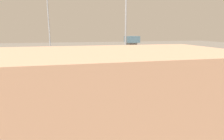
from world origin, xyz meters
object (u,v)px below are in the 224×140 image
Objects in this scene: train_on_track_3 at (121,74)px; light_mast_0 at (48,16)px; train_on_track_2 at (43,74)px; light_mast_1 at (126,19)px; train_on_track_1 at (105,68)px; maintenance_shed at (35,104)px; control_tower at (132,47)px.

train_on_track_3 is 2.81× the size of light_mast_0.
train_on_track_2 is at bearing 84.12° from light_mast_0.
light_mast_0 is at bearing -52.21° from light_mast_1.
train_on_track_1 is 1.27× the size of train_on_track_3.
light_mast_1 is 30.77m from maintenance_shed.
train_on_track_1 is 27.23m from light_mast_0.
train_on_track_2 is 5.30× the size of control_tower.
train_on_track_2 is (19.90, 5.00, 0.04)m from train_on_track_1.
maintenance_shed is at bearing 92.60° from light_mast_0.
control_tower is (-33.42, -60.72, 1.18)m from maintenance_shed.
train_on_track_2 is 2.37× the size of light_mast_1.
maintenance_shed reaches higher than train_on_track_1.
light_mast_1 is (-1.85, 17.52, 15.70)m from train_on_track_1.
train_on_track_2 is 23.43m from train_on_track_3.
train_on_track_3 is 34.66m from control_tower.
train_on_track_1 is 4.10× the size of light_mast_1.
train_on_track_2 is at bearing -12.32° from train_on_track_3.
train_on_track_3 is (-2.99, 10.00, 0.03)m from train_on_track_1.
light_mast_1 reaches higher than control_tower.
control_tower is at bearing -118.83° from maintenance_shed.
light_mast_1 is at bearing 96.04° from train_on_track_1.
train_on_track_3 is at bearing 167.68° from train_on_track_2.
train_on_track_1 is at bearing -165.89° from train_on_track_2.
control_tower reaches higher than train_on_track_1.
maintenance_shed is (16.29, 39.52, 4.12)m from train_on_track_1.
maintenance_shed is (-3.61, 34.52, 4.08)m from train_on_track_2.
light_mast_1 is 42.91m from control_tower.
light_mast_0 reaches higher than maintenance_shed.
light_mast_0 is at bearing -87.40° from maintenance_shed.
light_mast_1 reaches higher than train_on_track_1.
control_tower reaches higher than train_on_track_3.
light_mast_0 reaches higher than train_on_track_1.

